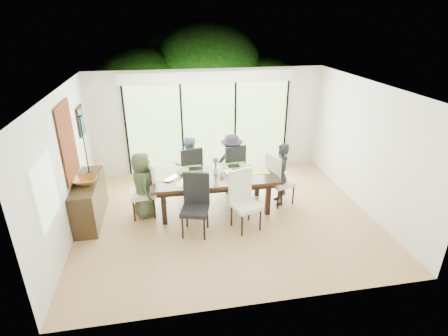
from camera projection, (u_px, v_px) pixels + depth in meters
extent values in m
cube|color=#96643C|center=(226.00, 216.00, 7.40)|extent=(6.00, 5.00, 0.01)
cube|color=white|center=(226.00, 87.00, 6.31)|extent=(6.00, 5.00, 0.01)
cube|color=silver|center=(209.00, 121.00, 9.11)|extent=(6.00, 0.02, 2.70)
cube|color=silver|center=(261.00, 227.00, 4.59)|extent=(6.00, 0.02, 2.70)
cube|color=beige|center=(64.00, 168.00, 6.36)|extent=(0.02, 5.00, 2.70)
cube|color=silver|center=(367.00, 147.00, 7.34)|extent=(0.02, 5.00, 2.70)
cube|color=#598C3F|center=(209.00, 127.00, 9.14)|extent=(4.20, 0.02, 2.30)
cube|color=white|center=(208.00, 77.00, 8.60)|extent=(4.40, 0.06, 0.28)
cube|color=black|center=(126.00, 132.00, 8.79)|extent=(0.05, 0.04, 2.30)
cube|color=black|center=(182.00, 129.00, 9.01)|extent=(0.05, 0.04, 2.30)
cube|color=black|center=(235.00, 126.00, 9.24)|extent=(0.05, 0.04, 2.30)
cube|color=black|center=(286.00, 123.00, 9.47)|extent=(0.05, 0.04, 2.30)
cube|color=#8CAD7F|center=(46.00, 190.00, 5.23)|extent=(0.02, 0.90, 1.00)
cube|color=brown|center=(205.00, 158.00, 10.48)|extent=(6.00, 1.80, 0.10)
cube|color=brown|center=(202.00, 131.00, 10.96)|extent=(6.00, 0.08, 0.06)
sphere|color=#14380F|center=(142.00, 98.00, 11.21)|extent=(3.20, 3.20, 3.20)
sphere|color=#14380F|center=(207.00, 82.00, 11.96)|extent=(4.00, 4.00, 4.00)
sphere|color=#14380F|center=(263.00, 100.00, 11.75)|extent=(2.80, 2.80, 2.80)
sphere|color=#14380F|center=(177.00, 84.00, 12.50)|extent=(3.60, 3.60, 3.60)
cube|color=black|center=(214.00, 176.00, 7.37)|extent=(2.62, 1.20, 0.07)
cube|color=black|center=(214.00, 180.00, 7.41)|extent=(2.40, 0.98, 0.11)
cube|color=black|center=(164.00, 208.00, 6.97)|extent=(0.10, 0.10, 0.75)
cube|color=black|center=(268.00, 198.00, 7.32)|extent=(0.10, 0.10, 0.75)
cube|color=black|center=(163.00, 188.00, 7.75)|extent=(0.10, 0.10, 0.75)
cube|color=black|center=(257.00, 181.00, 8.10)|extent=(0.10, 0.10, 0.75)
imported|color=#3D4931|center=(143.00, 185.00, 7.16)|extent=(0.54, 0.73, 1.41)
imported|color=black|center=(281.00, 174.00, 7.64)|extent=(0.44, 0.67, 1.41)
imported|color=slate|center=(189.00, 166.00, 8.08)|extent=(0.70, 0.48, 1.41)
imported|color=#271F2E|center=(232.00, 163.00, 8.24)|extent=(0.73, 0.55, 1.41)
cube|color=#8BA139|center=(168.00, 178.00, 7.20)|extent=(0.48, 0.35, 0.01)
cube|color=#A5BE44|center=(257.00, 171.00, 7.51)|extent=(0.48, 0.35, 0.01)
cube|color=#9BC345|center=(191.00, 168.00, 7.64)|extent=(0.48, 0.35, 0.01)
cube|color=#71A23A|center=(235.00, 165.00, 7.81)|extent=(0.48, 0.35, 0.01)
cube|color=white|center=(189.00, 183.00, 7.00)|extent=(0.48, 0.35, 0.01)
cube|color=black|center=(195.00, 169.00, 7.61)|extent=(0.28, 0.20, 0.01)
cube|color=black|center=(234.00, 166.00, 7.75)|extent=(0.26, 0.19, 0.01)
cube|color=white|center=(247.00, 173.00, 7.42)|extent=(0.33, 0.24, 0.00)
cube|color=white|center=(189.00, 182.00, 6.99)|extent=(0.28, 0.28, 0.03)
cube|color=orange|center=(189.00, 181.00, 6.98)|extent=(0.22, 0.22, 0.02)
cylinder|color=silver|center=(216.00, 171.00, 7.38)|extent=(0.09, 0.09, 0.13)
cylinder|color=#337226|center=(216.00, 165.00, 7.33)|extent=(0.04, 0.04, 0.17)
sphere|color=#4D45AD|center=(216.00, 160.00, 7.29)|extent=(0.12, 0.12, 0.12)
imported|color=silver|center=(173.00, 179.00, 7.12)|extent=(0.42, 0.42, 0.03)
imported|color=white|center=(180.00, 172.00, 7.36)|extent=(0.15, 0.15, 0.10)
imported|color=white|center=(222.00, 174.00, 7.27)|extent=(0.15, 0.15, 0.10)
imported|color=white|center=(250.00, 168.00, 7.56)|extent=(0.19, 0.19, 0.10)
imported|color=white|center=(225.00, 172.00, 7.44)|extent=(0.21, 0.26, 0.02)
cube|color=black|center=(90.00, 200.00, 7.11)|extent=(0.44, 1.56, 0.88)
imported|color=brown|center=(85.00, 181.00, 6.82)|extent=(0.46, 0.46, 0.11)
cylinder|color=black|center=(89.00, 173.00, 7.24)|extent=(0.10, 0.10, 0.04)
cylinder|color=black|center=(84.00, 145.00, 7.00)|extent=(0.02, 0.02, 1.22)
cylinder|color=black|center=(79.00, 116.00, 6.75)|extent=(0.10, 0.10, 0.03)
cylinder|color=silver|center=(79.00, 113.00, 6.73)|extent=(0.04, 0.04, 0.10)
cube|color=maroon|center=(68.00, 142.00, 6.59)|extent=(0.02, 1.00, 1.50)
cube|color=black|center=(81.00, 121.00, 7.74)|extent=(0.03, 0.55, 0.65)
cube|color=#173C49|center=(82.00, 121.00, 7.74)|extent=(0.01, 0.45, 0.55)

